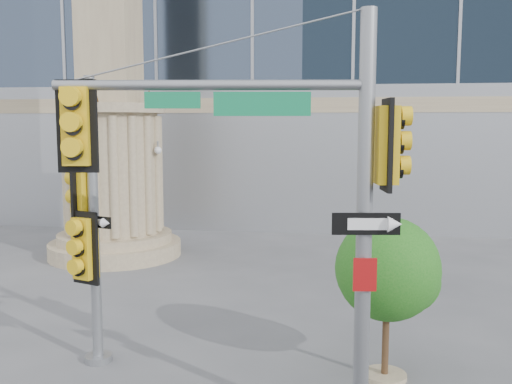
# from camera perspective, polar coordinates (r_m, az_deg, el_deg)

# --- Properties ---
(monument) EXTENTS (4.40, 4.40, 16.60)m
(monument) POSITION_cam_1_polar(r_m,az_deg,el_deg) (19.59, -14.31, 9.74)
(monument) COLOR gray
(monument) RESTS_ON ground
(main_signal_pole) EXTENTS (4.61, 0.95, 5.94)m
(main_signal_pole) POSITION_cam_1_polar(r_m,az_deg,el_deg) (7.67, 2.96, 1.14)
(main_signal_pole) COLOR slate
(main_signal_pole) RESTS_ON ground
(secondary_signal_pole) EXTENTS (0.91, 0.87, 5.30)m
(secondary_signal_pole) POSITION_cam_1_polar(r_m,az_deg,el_deg) (10.73, -16.64, -0.60)
(secondary_signal_pole) COLOR slate
(secondary_signal_pole) RESTS_ON ground
(street_tree) EXTENTS (1.84, 1.80, 2.87)m
(street_tree) POSITION_cam_1_polar(r_m,az_deg,el_deg) (10.17, 13.19, -7.90)
(street_tree) COLOR gray
(street_tree) RESTS_ON ground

